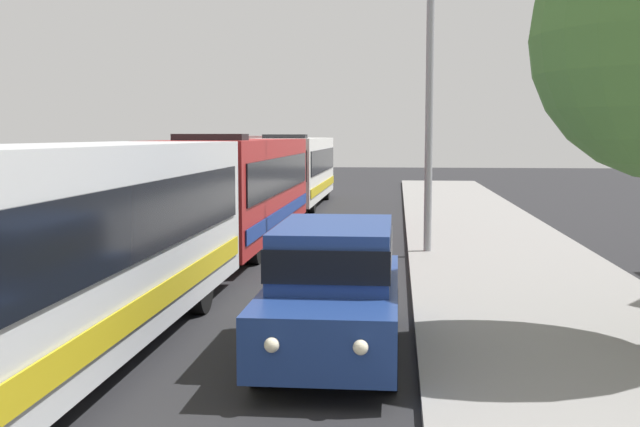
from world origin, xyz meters
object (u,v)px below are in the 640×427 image
object	(u,v)px
streetlamp_mid	(430,64)
bus_second_in_line	(240,186)
bus_middle	(296,168)
white_suv	(334,284)
box_truck_oncoming	(258,161)
bus_lead	(56,245)

from	to	relation	value
streetlamp_mid	bus_second_in_line	bearing A→B (deg)	159.47
bus_middle	white_suv	distance (m)	24.40
bus_second_in_line	box_truck_oncoming	bearing A→B (deg)	98.76
bus_lead	bus_middle	world-z (taller)	same
bus_lead	white_suv	xyz separation A→B (m)	(3.70, 1.04, -0.66)
bus_second_in_line	streetlamp_mid	world-z (taller)	streetlamp_mid
bus_lead	bus_second_in_line	world-z (taller)	same
box_truck_oncoming	white_suv	bearing A→B (deg)	-77.98
white_suv	bus_lead	bearing A→B (deg)	-164.35
white_suv	box_truck_oncoming	size ratio (longest dim) A/B	0.72
bus_lead	white_suv	world-z (taller)	bus_lead
white_suv	box_truck_oncoming	world-z (taller)	box_truck_oncoming
bus_second_in_line	white_suv	xyz separation A→B (m)	(3.70, -11.44, -0.66)
bus_lead	bus_second_in_line	bearing A→B (deg)	90.00
bus_middle	white_suv	world-z (taller)	bus_middle
white_suv	streetlamp_mid	bearing A→B (deg)	79.77
bus_middle	box_truck_oncoming	size ratio (longest dim) A/B	1.62
white_suv	streetlamp_mid	world-z (taller)	streetlamp_mid
bus_middle	white_suv	bearing A→B (deg)	-81.28
bus_middle	streetlamp_mid	xyz separation A→B (m)	(5.40, -14.69, 3.30)
bus_lead	streetlamp_mid	world-z (taller)	streetlamp_mid
bus_middle	streetlamp_mid	distance (m)	16.00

